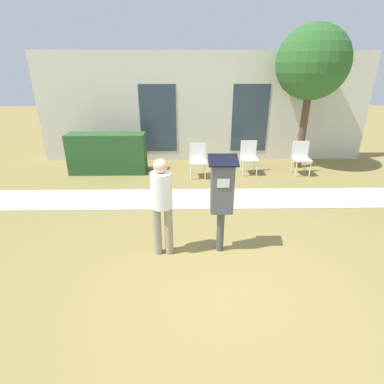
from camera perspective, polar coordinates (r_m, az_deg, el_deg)
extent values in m
plane|color=olive|center=(4.27, 6.76, -18.26)|extent=(40.00, 40.00, 0.00)
cube|color=beige|center=(6.81, 3.56, -1.24)|extent=(12.00, 1.10, 0.02)
cube|color=silver|center=(9.46, 2.31, 15.69)|extent=(10.00, 0.24, 3.20)
cube|color=#2D3D4C|center=(9.40, -6.48, 13.67)|extent=(1.10, 0.02, 2.00)
cube|color=#2D3D4C|center=(9.56, 10.97, 13.56)|extent=(1.10, 0.02, 2.00)
cylinder|color=#4C4C4C|center=(4.86, 5.41, -7.42)|extent=(0.12, 0.12, 0.70)
cube|color=#4C5156|center=(4.53, 5.76, 0.80)|extent=(0.34, 0.22, 0.80)
cube|color=silver|center=(4.38, 5.99, 1.68)|extent=(0.18, 0.01, 0.14)
cube|color=black|center=(4.38, 5.98, 6.03)|extent=(0.44, 0.31, 0.12)
cylinder|color=gray|center=(4.76, -6.61, -7.32)|extent=(0.13, 0.13, 0.82)
cylinder|color=gray|center=(4.75, -4.44, -7.33)|extent=(0.13, 0.13, 0.82)
cylinder|color=white|center=(4.45, -5.86, 0.32)|extent=(0.32, 0.32, 0.55)
sphere|color=#D8AD8C|center=(4.32, -6.06, 4.97)|extent=(0.21, 0.21, 0.21)
cylinder|color=white|center=(7.87, -0.22, 3.78)|extent=(0.03, 0.03, 0.42)
cylinder|color=white|center=(7.88, 2.55, 3.79)|extent=(0.03, 0.03, 0.42)
cylinder|color=white|center=(8.23, -0.26, 4.65)|extent=(0.03, 0.03, 0.42)
cylinder|color=white|center=(8.24, 2.39, 4.66)|extent=(0.03, 0.03, 0.42)
cube|color=white|center=(7.98, 1.13, 5.79)|extent=(0.44, 0.44, 0.04)
cube|color=white|center=(8.11, 1.09, 7.82)|extent=(0.44, 0.04, 0.44)
cylinder|color=white|center=(8.25, 9.69, 4.36)|extent=(0.03, 0.03, 0.42)
cylinder|color=white|center=(8.33, 12.27, 4.34)|extent=(0.03, 0.03, 0.42)
cylinder|color=white|center=(8.60, 9.25, 5.17)|extent=(0.03, 0.03, 0.42)
cylinder|color=white|center=(8.68, 11.73, 5.15)|extent=(0.03, 0.03, 0.42)
cube|color=white|center=(8.40, 10.85, 6.25)|extent=(0.44, 0.44, 0.04)
cube|color=white|center=(8.52, 10.71, 8.17)|extent=(0.44, 0.04, 0.44)
cylinder|color=white|center=(8.55, 19.22, 4.04)|extent=(0.03, 0.03, 0.42)
cylinder|color=white|center=(8.68, 21.58, 4.00)|extent=(0.03, 0.03, 0.42)
cylinder|color=white|center=(8.89, 18.43, 4.85)|extent=(0.03, 0.03, 0.42)
cylinder|color=white|center=(9.02, 20.72, 4.79)|extent=(0.03, 0.03, 0.42)
cube|color=white|center=(8.72, 20.19, 5.85)|extent=(0.44, 0.44, 0.04)
cube|color=white|center=(8.84, 19.96, 7.72)|extent=(0.44, 0.04, 0.44)
cube|color=#285628|center=(8.68, -15.78, 7.09)|extent=(2.10, 0.60, 1.10)
cylinder|color=brown|center=(9.26, 20.36, 11.01)|extent=(0.20, 0.20, 2.20)
sphere|color=#2D6028|center=(9.10, 21.98, 21.89)|extent=(1.90, 1.90, 1.90)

